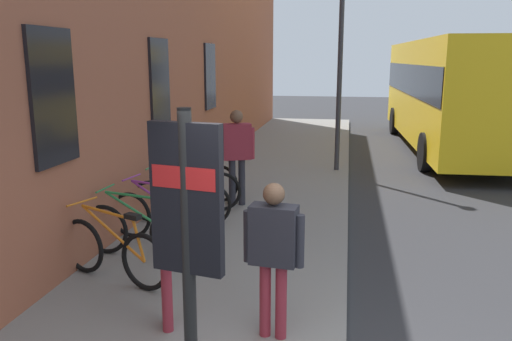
{
  "coord_description": "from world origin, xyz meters",
  "views": [
    {
      "loc": [
        -3.54,
        0.07,
        2.85
      ],
      "look_at": [
        2.78,
        1.2,
        1.44
      ],
      "focal_mm": 36.05,
      "sensor_mm": 36.0,
      "label": 1
    }
  ],
  "objects_px": {
    "bicycle_end_of_row": "(193,190)",
    "bicycle_mid_rack": "(199,179)",
    "bicycle_beside_lamp": "(139,230)",
    "transit_info_sign": "(187,220)",
    "pedestrian_by_facade": "(237,148)",
    "bicycle_leaning_wall": "(113,251)",
    "bicycle_under_window": "(161,217)",
    "street_lamp": "(341,42)",
    "city_bus": "(449,89)",
    "pedestrian_crossing_street": "(165,242)",
    "bicycle_far_end": "(180,201)",
    "pedestrian_near_bus": "(274,245)"
  },
  "relations": [
    {
      "from": "bicycle_mid_rack",
      "to": "pedestrian_crossing_street",
      "type": "relative_size",
      "value": 1.12
    },
    {
      "from": "bicycle_beside_lamp",
      "to": "city_bus",
      "type": "distance_m",
      "value": 12.08
    },
    {
      "from": "bicycle_beside_lamp",
      "to": "bicycle_far_end",
      "type": "xyz_separation_m",
      "value": [
        1.53,
        -0.09,
        0.0
      ]
    },
    {
      "from": "bicycle_mid_rack",
      "to": "pedestrian_near_bus",
      "type": "bearing_deg",
      "value": -155.81
    },
    {
      "from": "bicycle_leaning_wall",
      "to": "city_bus",
      "type": "bearing_deg",
      "value": -27.48
    },
    {
      "from": "bicycle_leaning_wall",
      "to": "city_bus",
      "type": "height_order",
      "value": "city_bus"
    },
    {
      "from": "bicycle_leaning_wall",
      "to": "bicycle_mid_rack",
      "type": "xyz_separation_m",
      "value": [
        3.93,
        0.05,
        0.0
      ]
    },
    {
      "from": "bicycle_leaning_wall",
      "to": "transit_info_sign",
      "type": "height_order",
      "value": "transit_info_sign"
    },
    {
      "from": "bicycle_far_end",
      "to": "bicycle_under_window",
      "type": "bearing_deg",
      "value": 179.3
    },
    {
      "from": "bicycle_far_end",
      "to": "street_lamp",
      "type": "relative_size",
      "value": 0.34
    },
    {
      "from": "bicycle_mid_rack",
      "to": "pedestrian_crossing_street",
      "type": "bearing_deg",
      "value": -167.37
    },
    {
      "from": "bicycle_leaning_wall",
      "to": "street_lamp",
      "type": "height_order",
      "value": "street_lamp"
    },
    {
      "from": "city_bus",
      "to": "pedestrian_near_bus",
      "type": "relative_size",
      "value": 6.68
    },
    {
      "from": "bicycle_far_end",
      "to": "street_lamp",
      "type": "distance_m",
      "value": 6.03
    },
    {
      "from": "pedestrian_by_facade",
      "to": "bicycle_beside_lamp",
      "type": "bearing_deg",
      "value": 164.28
    },
    {
      "from": "bicycle_under_window",
      "to": "street_lamp",
      "type": "xyz_separation_m",
      "value": [
        5.67,
        -2.49,
        2.72
      ]
    },
    {
      "from": "bicycle_mid_rack",
      "to": "street_lamp",
      "type": "bearing_deg",
      "value": -39.35
    },
    {
      "from": "city_bus",
      "to": "bicycle_under_window",
      "type": "bearing_deg",
      "value": 149.49
    },
    {
      "from": "transit_info_sign",
      "to": "bicycle_mid_rack",
      "type": "bearing_deg",
      "value": 15.87
    },
    {
      "from": "bicycle_beside_lamp",
      "to": "pedestrian_by_facade",
      "type": "height_order",
      "value": "pedestrian_by_facade"
    },
    {
      "from": "bicycle_end_of_row",
      "to": "bicycle_mid_rack",
      "type": "height_order",
      "value": "same"
    },
    {
      "from": "pedestrian_near_bus",
      "to": "pedestrian_crossing_street",
      "type": "distance_m",
      "value": 1.1
    },
    {
      "from": "pedestrian_by_facade",
      "to": "pedestrian_crossing_street",
      "type": "bearing_deg",
      "value": -176.81
    },
    {
      "from": "bicycle_beside_lamp",
      "to": "bicycle_far_end",
      "type": "distance_m",
      "value": 1.53
    },
    {
      "from": "street_lamp",
      "to": "transit_info_sign",
      "type": "bearing_deg",
      "value": 174.66
    },
    {
      "from": "bicycle_leaning_wall",
      "to": "transit_info_sign",
      "type": "bearing_deg",
      "value": -142.48
    },
    {
      "from": "bicycle_far_end",
      "to": "pedestrian_crossing_street",
      "type": "distance_m",
      "value": 3.47
    },
    {
      "from": "bicycle_beside_lamp",
      "to": "transit_info_sign",
      "type": "height_order",
      "value": "transit_info_sign"
    },
    {
      "from": "bicycle_beside_lamp",
      "to": "street_lamp",
      "type": "bearing_deg",
      "value": -22.13
    },
    {
      "from": "bicycle_beside_lamp",
      "to": "transit_info_sign",
      "type": "distance_m",
      "value": 3.67
    },
    {
      "from": "pedestrian_crossing_street",
      "to": "pedestrian_near_bus",
      "type": "bearing_deg",
      "value": -89.5
    },
    {
      "from": "bicycle_mid_rack",
      "to": "pedestrian_by_facade",
      "type": "height_order",
      "value": "pedestrian_by_facade"
    },
    {
      "from": "bicycle_far_end",
      "to": "pedestrian_by_facade",
      "type": "relative_size",
      "value": 0.98
    },
    {
      "from": "bicycle_leaning_wall",
      "to": "bicycle_end_of_row",
      "type": "relative_size",
      "value": 0.96
    },
    {
      "from": "bicycle_far_end",
      "to": "bicycle_mid_rack",
      "type": "bearing_deg",
      "value": 5.1
    },
    {
      "from": "bicycle_end_of_row",
      "to": "transit_info_sign",
      "type": "relative_size",
      "value": 0.73
    },
    {
      "from": "pedestrian_crossing_street",
      "to": "bicycle_end_of_row",
      "type": "bearing_deg",
      "value": 13.37
    },
    {
      "from": "bicycle_under_window",
      "to": "bicycle_far_end",
      "type": "height_order",
      "value": "same"
    },
    {
      "from": "bicycle_mid_rack",
      "to": "city_bus",
      "type": "xyz_separation_m",
      "value": [
        7.35,
        -5.92,
        1.41
      ]
    },
    {
      "from": "bicycle_mid_rack",
      "to": "pedestrian_crossing_street",
      "type": "height_order",
      "value": "pedestrian_crossing_street"
    },
    {
      "from": "bicycle_end_of_row",
      "to": "pedestrian_crossing_street",
      "type": "distance_m",
      "value": 4.2
    },
    {
      "from": "bicycle_under_window",
      "to": "city_bus",
      "type": "xyz_separation_m",
      "value": [
        9.83,
        -5.79,
        1.41
      ]
    },
    {
      "from": "bicycle_under_window",
      "to": "bicycle_leaning_wall",
      "type": "bearing_deg",
      "value": 176.79
    },
    {
      "from": "bicycle_beside_lamp",
      "to": "bicycle_far_end",
      "type": "height_order",
      "value": "same"
    },
    {
      "from": "bicycle_beside_lamp",
      "to": "pedestrian_near_bus",
      "type": "bearing_deg",
      "value": -129.46
    },
    {
      "from": "city_bus",
      "to": "street_lamp",
      "type": "distance_m",
      "value": 5.47
    },
    {
      "from": "pedestrian_near_bus",
      "to": "city_bus",
      "type": "bearing_deg",
      "value": -16.96
    },
    {
      "from": "bicycle_under_window",
      "to": "pedestrian_crossing_street",
      "type": "distance_m",
      "value": 2.66
    },
    {
      "from": "bicycle_mid_rack",
      "to": "pedestrian_by_facade",
      "type": "relative_size",
      "value": 0.95
    },
    {
      "from": "bicycle_end_of_row",
      "to": "pedestrian_by_facade",
      "type": "height_order",
      "value": "pedestrian_by_facade"
    }
  ]
}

